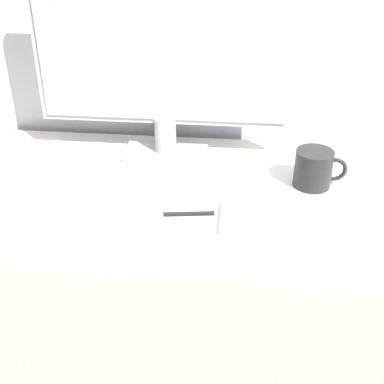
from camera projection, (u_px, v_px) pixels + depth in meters
The scene contains 7 objects.
desk at pixel (184, 313), 1.35m from camera, with size 1.40×0.57×0.71m.
monitor at pixel (163, 60), 1.21m from camera, with size 0.60×0.11×0.44m.
keyboard at pixel (304, 222), 1.06m from camera, with size 0.33×0.11×0.01m.
laptop at pixel (85, 204), 1.11m from camera, with size 0.35×0.28×0.02m.
ereader at pixel (84, 195), 1.11m from camera, with size 0.18×0.20×0.01m.
coffee_mug at pixel (314, 169), 1.18m from camera, with size 0.12×0.08×0.08m.
pen at pixel (182, 214), 1.09m from camera, with size 0.13×0.03×0.01m.
Camera 1 is at (0.12, -0.75, 1.32)m, focal length 50.00 mm.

